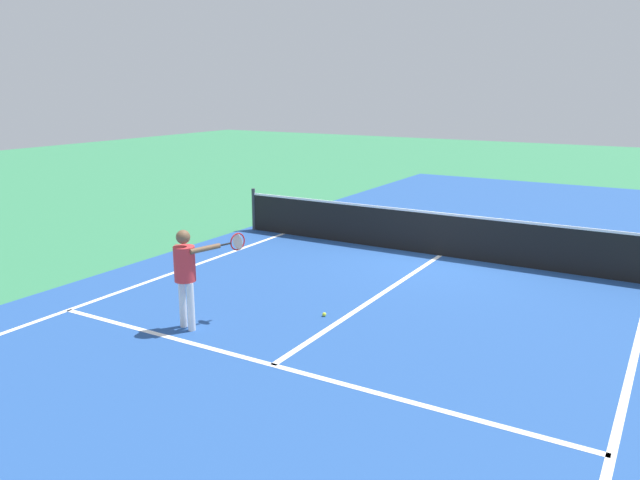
% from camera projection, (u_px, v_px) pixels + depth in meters
% --- Properties ---
extents(ground_plane, '(60.00, 60.00, 0.00)m').
position_uv_depth(ground_plane, '(440.00, 256.00, 13.59)').
color(ground_plane, '#337F51').
extents(court_surface_inbounds, '(10.62, 24.40, 0.00)m').
position_uv_depth(court_surface_inbounds, '(440.00, 256.00, 13.59)').
color(court_surface_inbounds, '#234C93').
rests_on(court_surface_inbounds, ground_plane).
extents(line_sideline_left, '(0.10, 11.89, 0.01)m').
position_uv_depth(line_sideline_left, '(91.00, 302.00, 10.65)').
color(line_sideline_left, white).
rests_on(line_sideline_left, ground_plane).
extents(line_sideline_right, '(0.10, 11.89, 0.01)m').
position_uv_depth(line_sideline_right, '(616.00, 435.00, 6.59)').
color(line_sideline_right, white).
rests_on(line_sideline_right, ground_plane).
extents(line_service_near, '(8.22, 0.10, 0.01)m').
position_uv_depth(line_service_near, '(273.00, 365.00, 8.24)').
color(line_service_near, white).
rests_on(line_service_near, ground_plane).
extents(line_center_service, '(0.10, 6.40, 0.01)m').
position_uv_depth(line_center_service, '(377.00, 297.00, 10.92)').
color(line_center_service, white).
rests_on(line_center_service, ground_plane).
extents(net, '(10.15, 0.09, 1.07)m').
position_uv_depth(net, '(441.00, 234.00, 13.48)').
color(net, '#33383D').
rests_on(net, ground_plane).
extents(player_near, '(0.71, 1.10, 1.54)m').
position_uv_depth(player_near, '(187.00, 268.00, 9.29)').
color(player_near, white).
rests_on(player_near, ground_plane).
extents(tennis_ball_mid_court, '(0.07, 0.07, 0.07)m').
position_uv_depth(tennis_ball_mid_court, '(324.00, 314.00, 9.99)').
color(tennis_ball_mid_court, '#CCE033').
rests_on(tennis_ball_mid_court, ground_plane).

